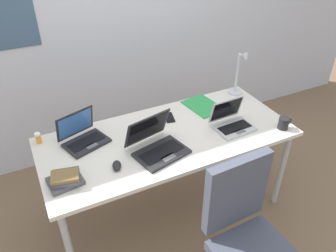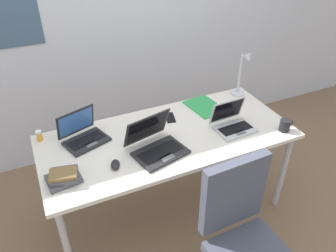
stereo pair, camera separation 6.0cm
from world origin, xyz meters
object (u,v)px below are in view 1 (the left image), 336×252
Objects in this scene: coffee_mug at (284,123)px; office_chair at (247,249)px; paper_folder_by_keyboard at (203,106)px; desk_lamp at (240,74)px; book_stack at (65,179)px; laptop_mid_desk at (157,145)px; cell_phone at (169,117)px; laptop_near_lamp at (83,137)px; laptop_center at (232,122)px; pill_bottle at (38,138)px; computer_mouse at (117,166)px.

office_chair is at bearing -141.22° from coffee_mug.
desk_lamp is at bearing 6.36° from paper_folder_by_keyboard.
book_stack is at bearing -161.27° from paper_folder_by_keyboard.
laptop_mid_desk is 0.42m from cell_phone.
laptop_near_lamp is 0.36× the size of office_chair.
office_chair is (-0.35, -0.72, -0.38)m from laptop_center.
laptop_near_lamp is 1.00m from paper_folder_by_keyboard.
pill_bottle is at bearing -172.98° from cell_phone.
laptop_center reaches higher than book_stack.
laptop_near_lamp is 1.44m from coffee_mug.
laptop_near_lamp is 2.54× the size of cell_phone.
desk_lamp is at bearing 3.71° from laptop_near_lamp.
coffee_mug is (0.94, -0.16, -0.00)m from laptop_mid_desk.
paper_folder_by_keyboard is 1.17m from office_chair.
laptop_near_lamp is 0.41m from book_stack.
desk_lamp is 0.72m from cell_phone.
laptop_near_lamp is 3.05× the size of coffee_mug.
cell_phone is 0.14× the size of office_chair.
cell_phone is 1.09m from office_chair.
desk_lamp is at bearing 37.05° from computer_mouse.
desk_lamp is at bearing 15.93° from book_stack.
desk_lamp reaches higher than book_stack.
office_chair reaches higher than pill_bottle.
laptop_mid_desk is 0.68m from paper_folder_by_keyboard.
laptop_mid_desk is 1.87× the size of book_stack.
book_stack is at bearing -177.48° from laptop_center.
coffee_mug reaches higher than paper_folder_by_keyboard.
laptop_mid_desk is at bearing -178.72° from laptop_center.
laptop_near_lamp is 3.60× the size of computer_mouse.
computer_mouse is at bearing -71.86° from laptop_near_lamp.
pill_bottle reaches higher than book_stack.
office_chair reaches higher than paper_folder_by_keyboard.
coffee_mug is at bearing -9.95° from laptop_mid_desk.
coffee_mug reaches higher than cell_phone.
desk_lamp reaches higher than computer_mouse.
laptop_mid_desk is (-0.94, -0.40, -0.15)m from desk_lamp.
pill_bottle is at bearing 129.74° from office_chair.
book_stack is (-0.20, -0.36, -0.01)m from laptop_near_lamp.
laptop_center is 1.37m from pill_bottle.
laptop_mid_desk reaches higher than office_chair.
desk_lamp is 1.33m from computer_mouse.
office_chair reaches higher than cell_phone.
computer_mouse is 1.24m from coffee_mug.
laptop_center is at bearing 1.28° from laptop_mid_desk.
book_stack is at bearing 175.42° from coffee_mug.
coffee_mug is (0.33, -0.18, 0.00)m from laptop_center.
pill_bottle is (-0.40, 0.49, 0.02)m from computer_mouse.
computer_mouse is at bearing -160.22° from desk_lamp.
laptop_mid_desk is 5.01× the size of pill_bottle.
laptop_center is 1.35× the size of book_stack.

